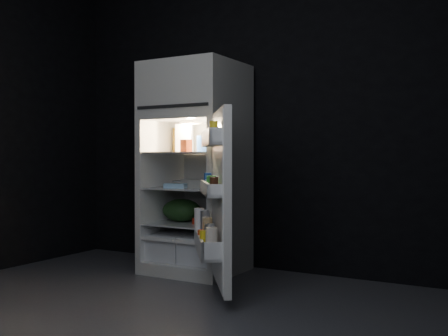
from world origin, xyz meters
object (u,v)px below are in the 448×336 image
Objects in this scene: milk_jug at (184,138)px; egg_carton at (197,184)px; fridge_door at (217,201)px; yogurt_tray at (209,222)px; refrigerator at (197,160)px.

egg_carton is at bearing -52.76° from milk_jug.
yogurt_tray is at bearing 125.92° from fridge_door.
milk_jug reaches higher than yogurt_tray.
fridge_door is at bearing -41.92° from egg_carton.
refrigerator reaches higher than egg_carton.
milk_jug is (-0.71, 0.65, 0.47)m from fridge_door.
milk_jug is (-0.11, -0.03, 0.19)m from refrigerator.
refrigerator is 0.22m from milk_jug.
egg_carton is at bearing -58.38° from refrigerator.
milk_jug is at bearing -166.85° from refrigerator.
fridge_door reaches higher than egg_carton.
milk_jug is 0.76m from yogurt_tray.
fridge_door reaches higher than yogurt_tray.
fridge_door is 0.74m from yogurt_tray.
egg_carton is 1.06× the size of yogurt_tray.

